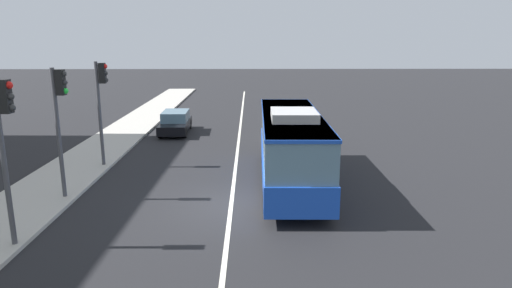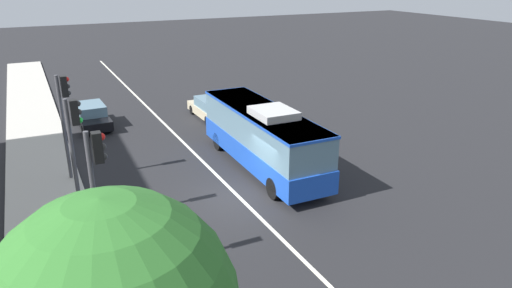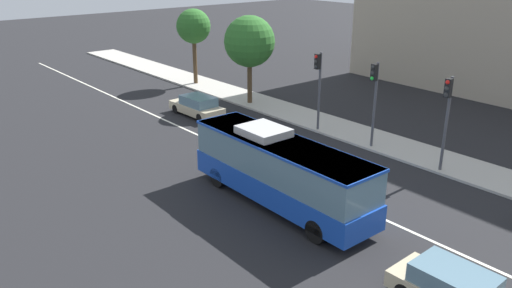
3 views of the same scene
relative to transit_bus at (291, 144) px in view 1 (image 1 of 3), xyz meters
name	(u,v)px [view 1 (image 1 of 3)]	position (x,y,z in m)	size (l,w,h in m)	color
ground_plane	(231,206)	(-2.58, 2.51, -1.81)	(160.00, 160.00, 0.00)	black
sidewalk_kerb	(26,205)	(-2.58, 10.33, -1.74)	(80.00, 3.30, 0.14)	#B2ADA3
lane_centre_line	(231,205)	(-2.58, 2.51, -1.80)	(76.00, 0.16, 0.01)	silver
transit_bus	(291,144)	(0.00, 0.00, 0.00)	(10.04, 2.65, 3.46)	#1947B7
sedan_black	(175,122)	(11.09, 6.86, -1.09)	(4.55, 1.93, 1.46)	black
sedan_beige	(290,127)	(9.26, -0.76, -1.09)	(4.52, 1.86, 1.46)	#C6B793
traffic_light_near_corner	(101,96)	(2.79, 8.93, 1.75)	(0.33, 0.62, 5.20)	#47474C
traffic_light_mid_block	(60,111)	(-1.82, 9.00, 1.75)	(0.33, 0.62, 5.20)	#47474C
traffic_light_far_corner	(5,134)	(-6.04, 8.82, 1.75)	(0.32, 0.62, 5.20)	#47474C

